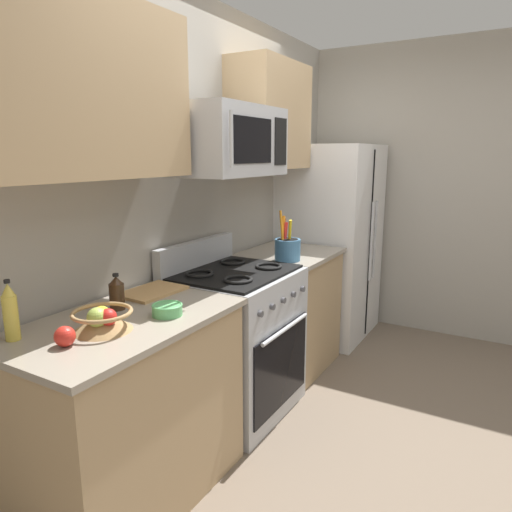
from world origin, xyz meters
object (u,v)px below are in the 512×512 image
range_oven (235,340)px  refrigerator (330,242)px  bottle_soy (117,293)px  microwave (229,141)px  utensil_crock (287,248)px  prep_bowl (167,309)px  bottle_oil (10,312)px  fruit_basket (102,319)px  apple_loose (65,336)px  cutting_board (152,291)px

range_oven → refrigerator: size_ratio=0.64×
refrigerator → bottle_soy: bearing=176.8°
refrigerator → microwave: 1.79m
utensil_crock → prep_bowl: size_ratio=2.46×
bottle_soy → bottle_oil: (-0.47, 0.08, 0.03)m
range_oven → bottle_oil: size_ratio=4.39×
fruit_basket → prep_bowl: size_ratio=1.79×
range_oven → apple_loose: 1.35m
bottle_oil → prep_bowl: 0.64m
bottle_soy → microwave: bearing=-6.1°
bottle_soy → cutting_board: bearing=8.7°
apple_loose → bottle_oil: 0.25m
utensil_crock → bottle_oil: 1.84m
microwave → fruit_basket: bearing=-176.6°
microwave → apple_loose: (-1.26, -0.06, -0.76)m
fruit_basket → apple_loose: bearing=179.4°
utensil_crock → range_oven: bearing=166.6°
microwave → utensil_crock: microwave is taller
cutting_board → prep_bowl: (-0.23, -0.30, 0.02)m
refrigerator → prep_bowl: size_ratio=12.13×
bottle_soy → bottle_oil: bearing=170.3°
bottle_oil → prep_bowl: size_ratio=1.76×
bottle_soy → prep_bowl: bottle_soy is taller
fruit_basket → utensil_crock: bearing=-3.0°
range_oven → fruit_basket: (-1.08, -0.04, 0.49)m
refrigerator → apple_loose: 2.84m
range_oven → refrigerator: bearing=-0.6°
range_oven → apple_loose: bearing=-178.5°
refrigerator → fruit_basket: bearing=-179.6°
refrigerator → bottle_soy: size_ratio=9.73×
cutting_board → refrigerator: bearing=-4.8°
cutting_board → fruit_basket: bearing=-158.9°
microwave → prep_bowl: (-0.79, -0.17, -0.77)m
refrigerator → cutting_board: bearing=175.2°
utensil_crock → apple_loose: (-1.75, 0.08, -0.04)m
bottle_oil → prep_bowl: bottle_oil is taller
microwave → fruit_basket: microwave is taller
refrigerator → utensil_crock: refrigerator is taller
microwave → bottle_soy: bearing=173.9°
utensil_crock → cutting_board: utensil_crock is taller
cutting_board → bottle_soy: bearing=-171.3°
microwave → fruit_basket: size_ratio=2.91×
bottle_soy → bottle_oil: size_ratio=0.71×
utensil_crock → prep_bowl: utensil_crock is taller
refrigerator → cutting_board: size_ratio=5.11×
bottle_oil → bottle_soy: bearing=-9.7°
microwave → utensil_crock: 0.88m
range_oven → prep_bowl: (-0.79, -0.14, 0.47)m
apple_loose → fruit_basket: bearing=-0.6°
bottle_oil → range_oven: bearing=-8.6°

